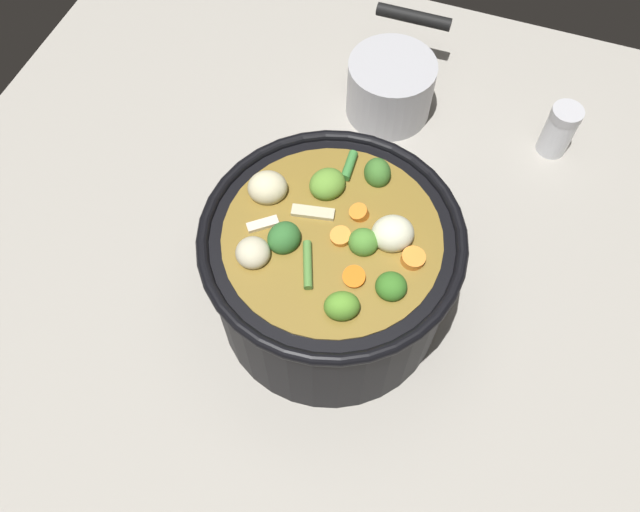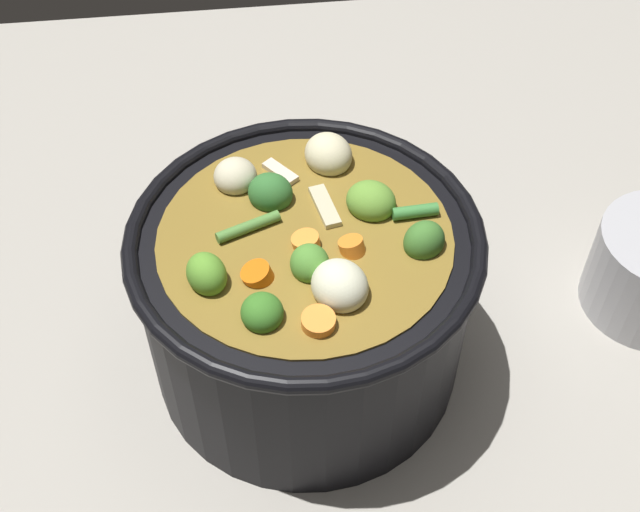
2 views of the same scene
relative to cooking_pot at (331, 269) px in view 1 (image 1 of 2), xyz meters
The scene contains 4 objects.
ground_plane 0.08m from the cooking_pot, 20.21° to the left, with size 1.10×1.10×0.00m, color #9E998E.
cooking_pot is the anchor object (origin of this frame).
salt_shaker 0.38m from the cooking_pot, 147.25° to the left, with size 0.04×0.04×0.07m.
small_saucepan 0.32m from the cooking_pot, behind, with size 0.18×0.12×0.08m.
Camera 1 is at (0.30, 0.10, 0.67)m, focal length 35.67 mm.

